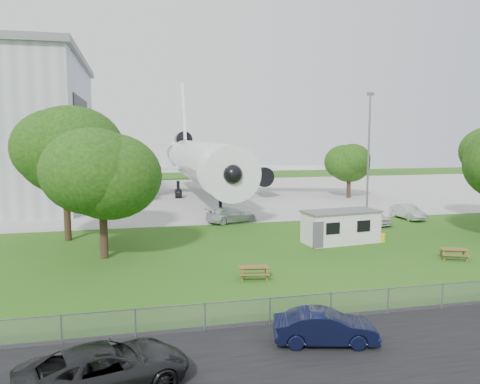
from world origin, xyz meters
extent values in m
plane|color=#376A1B|center=(0.00, 0.00, 0.00)|extent=(160.00, 160.00, 0.00)
cube|color=black|center=(0.00, -13.00, 0.01)|extent=(120.00, 8.00, 0.02)
cube|color=#B7B7B2|center=(0.00, 38.00, 0.01)|extent=(120.00, 46.00, 0.03)
cube|color=#2D3033|center=(-16.93, 33.00, 6.75)|extent=(0.16, 16.00, 12.96)
cylinder|color=white|center=(-2.00, 34.00, 5.10)|extent=(5.40, 34.00, 5.40)
cone|color=white|center=(-2.00, 15.00, 5.10)|extent=(5.40, 5.50, 5.40)
cone|color=white|center=(-2.00, 55.00, 5.90)|extent=(4.86, 9.00, 4.86)
cube|color=white|center=(-14.50, 37.20, 3.90)|extent=(21.36, 10.77, 0.36)
cube|color=white|center=(10.50, 37.20, 3.90)|extent=(21.36, 10.77, 0.36)
cube|color=white|center=(-2.00, 55.00, 11.60)|extent=(0.46, 9.96, 12.17)
cylinder|color=#515459|center=(-10.50, 33.50, 3.00)|extent=(2.50, 4.20, 2.50)
cylinder|color=#515459|center=(6.50, 33.50, 3.00)|extent=(2.50, 4.20, 2.50)
cylinder|color=#515459|center=(-2.00, 54.00, 7.90)|extent=(2.60, 4.50, 2.60)
cylinder|color=black|center=(-2.00, 18.50, 1.20)|extent=(0.36, 0.36, 2.40)
cylinder|color=black|center=(-4.80, 35.00, 1.20)|extent=(0.44, 0.44, 2.40)
cylinder|color=black|center=(0.80, 35.00, 1.20)|extent=(0.44, 0.44, 2.40)
cube|color=silver|center=(5.37, 5.15, 1.25)|extent=(6.27, 3.23, 2.50)
cube|color=#59595B|center=(5.37, 5.15, 2.56)|extent=(6.49, 3.46, 0.12)
cylinder|color=gold|center=(8.77, 4.55, 0.35)|extent=(0.50, 0.50, 0.70)
cube|color=gray|center=(0.00, -9.50, 0.00)|extent=(58.00, 0.04, 1.30)
cylinder|color=slate|center=(8.20, 6.20, 6.00)|extent=(0.16, 0.16, 12.00)
cylinder|color=#382619|center=(-16.24, 10.94, 2.22)|extent=(0.56, 0.56, 4.45)
sphere|color=#326714|center=(-16.24, 10.94, 7.66)|extent=(9.49, 9.49, 9.49)
cylinder|color=#382619|center=(-13.01, 4.45, 1.66)|extent=(0.56, 0.56, 3.32)
sphere|color=#326714|center=(-13.01, 4.45, 5.71)|extent=(7.45, 7.45, 7.45)
cylinder|color=#382619|center=(18.24, 29.98, 1.43)|extent=(0.56, 0.56, 2.86)
sphere|color=#326714|center=(18.24, 29.98, 4.92)|extent=(6.25, 6.25, 6.25)
imported|color=black|center=(-3.31, -11.89, 0.70)|extent=(4.50, 2.43, 1.41)
imported|color=black|center=(-12.04, -13.59, 0.80)|extent=(6.28, 4.27, 1.60)
imported|color=silver|center=(11.75, 11.74, 0.78)|extent=(2.56, 4.83, 1.56)
imported|color=#ACAFB4|center=(16.78, 13.45, 0.73)|extent=(1.69, 4.50, 1.47)
imported|color=white|center=(-1.37, 15.66, 0.76)|extent=(5.64, 3.51, 1.52)
camera|label=1|loc=(-10.98, -29.19, 8.67)|focal=35.00mm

